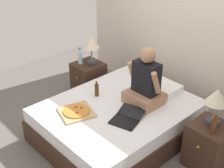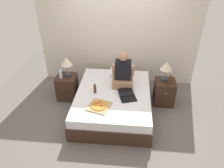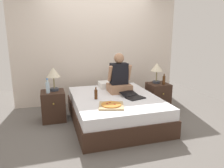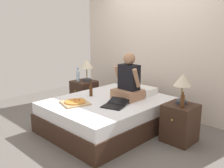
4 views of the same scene
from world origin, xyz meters
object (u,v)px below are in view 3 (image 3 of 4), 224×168
Objects in this scene: nightstand_left at (53,106)px; nightstand_right at (158,96)px; beer_bottle at (164,80)px; person_seated at (119,78)px; pizza_box at (111,105)px; water_bottle at (48,87)px; bed at (115,109)px; lamp_on_left_nightstand at (53,74)px; beer_bottle_on_bed at (96,94)px; laptop at (133,96)px; lamp_on_right_nightstand at (157,68)px.

nightstand_left is 2.25m from nightstand_right.
beer_bottle is 0.29× the size of person_seated.
beer_bottle is at bearing 29.67° from pizza_box.
water_bottle reaches higher than beer_bottle.
bed is 0.65m from person_seated.
nightstand_right is (2.21, -0.05, -0.62)m from lamp_on_left_nightstand.
water_bottle is 0.91m from beer_bottle_on_bed.
lamp_on_left_nightstand reaches higher than laptop.
person_seated reaches higher than lamp_on_left_nightstand.
beer_bottle is at bearing -0.24° from water_bottle.
beer_bottle_on_bed is (0.75, -0.45, 0.30)m from nightstand_left.
beer_bottle_on_bed is (-1.47, -0.50, -0.32)m from lamp_on_right_nightstand.
nightstand_left is at bearing 48.35° from water_bottle.
nightstand_left is 1.29× the size of lamp_on_right_nightstand.
beer_bottle is at bearing -56.31° from lamp_on_right_nightstand.
lamp_on_right_nightstand is at bearing 3.48° from water_bottle.
bed is 4.06× the size of laptop.
beer_bottle_on_bed is (-0.56, -0.35, -0.20)m from person_seated.
lamp_on_left_nightstand is 0.58× the size of person_seated.
pizza_box reaches higher than bed.
beer_bottle is (2.32, -0.10, 0.39)m from nightstand_left.
lamp_on_right_nightstand is 0.58× the size of person_seated.
nightstand_left is at bearing 158.82° from laptop.
lamp_on_left_nightstand is 0.91× the size of pizza_box.
bed is 1.32m from water_bottle.
lamp_on_right_nightstand is at bearing 9.16° from person_seated.
beer_bottle_on_bed is (-0.15, 0.46, 0.07)m from pizza_box.
lamp_on_left_nightstand is 1.63× the size of water_bottle.
lamp_on_right_nightstand is 0.29m from beer_bottle.
nightstand_right is at bearing 5.89° from person_seated.
bed is 8.64× the size of beer_bottle.
nightstand_left reaches higher than pizza_box.
pizza_box is 2.25× the size of beer_bottle_on_bed.
lamp_on_left_nightstand is 1.28m from person_seated.
lamp_on_left_nightstand is at bearing 173.36° from person_seated.
water_bottle reaches higher than bed.
nightstand_right is 1.07m from person_seated.
water_bottle reaches higher than nightstand_left.
beer_bottle_on_bed reaches higher than laptop.
person_seated reaches higher than bed.
lamp_on_left_nightstand reaches higher than bed.
person_seated reaches higher than water_bottle.
person_seated is at bearing 59.55° from bed.
lamp_on_left_nightstand is at bearing 176.24° from beer_bottle.
bed is at bearing -120.45° from person_seated.
nightstand_left is at bearing -128.63° from lamp_on_left_nightstand.
pizza_box is at bearing -40.02° from water_bottle.
nightstand_left is at bearing 134.58° from pizza_box.
lamp_on_right_nightstand is 1.59m from beer_bottle_on_bed.
lamp_on_left_nightstand reaches higher than pizza_box.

